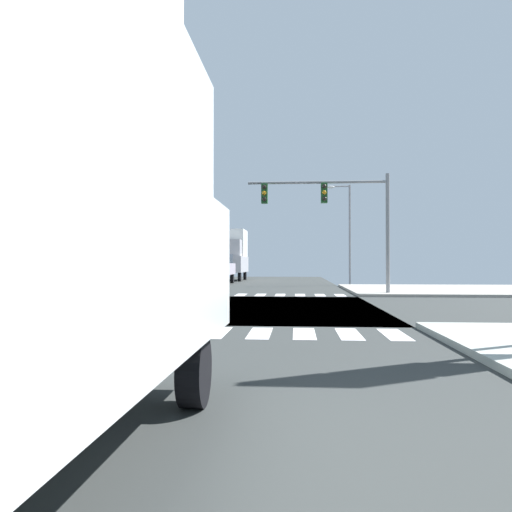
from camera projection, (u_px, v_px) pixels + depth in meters
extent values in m
cube|color=#2E3231|center=(186.00, 307.00, 19.39)|extent=(14.00, 90.00, 0.05)
cube|color=#2E3231|center=(186.00, 307.00, 19.39)|extent=(90.00, 12.00, 0.05)
cube|color=#A09B91|center=(451.00, 290.00, 30.34)|extent=(12.00, 12.00, 0.14)
cube|color=#A49494|center=(20.00, 288.00, 32.36)|extent=(12.00, 12.00, 0.14)
cube|color=white|center=(6.00, 330.00, 12.32)|extent=(0.50, 2.00, 0.01)
cube|color=white|center=(47.00, 331.00, 12.25)|extent=(0.50, 2.00, 0.01)
cube|color=white|center=(89.00, 331.00, 12.17)|extent=(0.50, 2.00, 0.01)
cube|color=white|center=(131.00, 332.00, 12.09)|extent=(0.50, 2.00, 0.01)
cube|color=white|center=(173.00, 332.00, 12.01)|extent=(0.50, 2.00, 0.01)
cube|color=white|center=(216.00, 333.00, 11.93)|extent=(0.50, 2.00, 0.01)
cube|color=white|center=(260.00, 333.00, 11.86)|extent=(0.50, 2.00, 0.01)
cube|color=white|center=(304.00, 333.00, 11.78)|extent=(0.50, 2.00, 0.01)
cube|color=white|center=(349.00, 334.00, 11.70)|extent=(0.50, 2.00, 0.01)
cube|color=white|center=(394.00, 334.00, 11.62)|extent=(0.50, 2.00, 0.01)
cube|color=white|center=(88.00, 294.00, 27.19)|extent=(0.50, 2.00, 0.01)
cube|color=white|center=(107.00, 294.00, 27.11)|extent=(0.50, 2.00, 0.01)
cube|color=white|center=(126.00, 294.00, 27.03)|extent=(0.50, 2.00, 0.01)
cube|color=white|center=(145.00, 294.00, 26.95)|extent=(0.50, 2.00, 0.01)
cube|color=white|center=(164.00, 294.00, 26.88)|extent=(0.50, 2.00, 0.01)
cube|color=white|center=(183.00, 294.00, 26.80)|extent=(0.50, 2.00, 0.01)
cube|color=white|center=(202.00, 295.00, 26.72)|extent=(0.50, 2.00, 0.01)
cube|color=white|center=(221.00, 295.00, 26.64)|extent=(0.50, 2.00, 0.01)
cube|color=white|center=(241.00, 295.00, 26.57)|extent=(0.50, 2.00, 0.01)
cube|color=white|center=(261.00, 295.00, 26.49)|extent=(0.50, 2.00, 0.01)
cube|color=white|center=(280.00, 295.00, 26.41)|extent=(0.50, 2.00, 0.01)
cube|color=white|center=(300.00, 295.00, 26.33)|extent=(0.50, 2.00, 0.01)
cube|color=white|center=(320.00, 295.00, 26.25)|extent=(0.50, 2.00, 0.01)
cube|color=white|center=(340.00, 295.00, 26.18)|extent=(0.50, 2.00, 0.01)
cylinder|color=gray|center=(388.00, 234.00, 26.19)|extent=(0.20, 0.20, 6.11)
cylinder|color=gray|center=(317.00, 182.00, 26.50)|extent=(7.04, 0.14, 0.14)
cube|color=#1E5123|center=(324.00, 193.00, 26.46)|extent=(0.32, 0.40, 1.00)
sphere|color=black|center=(324.00, 186.00, 26.23)|extent=(0.22, 0.22, 0.22)
sphere|color=orange|center=(324.00, 192.00, 26.22)|extent=(0.22, 0.22, 0.22)
sphere|color=black|center=(324.00, 199.00, 26.22)|extent=(0.22, 0.22, 0.22)
cube|color=#1E5123|center=(265.00, 194.00, 26.70)|extent=(0.32, 0.40, 1.00)
sphere|color=black|center=(264.00, 187.00, 26.46)|extent=(0.22, 0.22, 0.22)
sphere|color=orange|center=(264.00, 193.00, 26.46)|extent=(0.22, 0.22, 0.22)
sphere|color=black|center=(264.00, 199.00, 26.45)|extent=(0.22, 0.22, 0.22)
cylinder|color=gray|center=(350.00, 235.00, 38.93)|extent=(0.16, 0.16, 7.47)
cylinder|color=gray|center=(340.00, 186.00, 39.04)|extent=(1.40, 0.10, 0.10)
ellipsoid|color=silver|center=(331.00, 187.00, 39.09)|extent=(0.60, 0.32, 0.20)
cube|color=black|center=(15.00, 276.00, 28.09)|extent=(0.24, 2.20, 1.80)
cylinder|color=black|center=(26.00, 368.00, 5.88)|extent=(0.26, 0.80, 0.80)
cylinder|color=black|center=(194.00, 371.00, 5.73)|extent=(0.26, 0.80, 0.80)
cube|color=silver|center=(100.00, 127.00, 5.56)|extent=(2.11, 2.02, 1.49)
cylinder|color=black|center=(102.00, 291.00, 23.97)|extent=(0.68, 0.26, 0.68)
cylinder|color=black|center=(90.00, 292.00, 22.54)|extent=(0.68, 0.26, 0.68)
cylinder|color=black|center=(41.00, 291.00, 24.20)|extent=(0.68, 0.26, 0.68)
cylinder|color=black|center=(25.00, 292.00, 22.77)|extent=(0.68, 0.26, 0.68)
cube|color=navy|center=(65.00, 276.00, 23.38)|extent=(4.30, 1.80, 0.66)
cube|color=black|center=(65.00, 263.00, 23.39)|extent=(2.24, 1.55, 0.54)
cylinder|color=black|center=(227.00, 280.00, 39.81)|extent=(0.26, 0.74, 0.74)
cylinder|color=black|center=(207.00, 280.00, 39.94)|extent=(0.26, 0.74, 0.74)
cylinder|color=black|center=(232.00, 279.00, 42.93)|extent=(0.26, 0.74, 0.74)
cylinder|color=black|center=(213.00, 278.00, 43.05)|extent=(0.26, 0.74, 0.74)
cube|color=#B9AABA|center=(220.00, 269.00, 41.45)|extent=(1.96, 4.60, 0.88)
cube|color=black|center=(220.00, 259.00, 41.46)|extent=(1.69, 3.22, 0.72)
cylinder|color=black|center=(240.00, 277.00, 46.90)|extent=(0.26, 0.80, 0.80)
cylinder|color=black|center=(218.00, 277.00, 47.04)|extent=(0.26, 0.80, 0.80)
cylinder|color=black|center=(245.00, 276.00, 51.78)|extent=(0.26, 0.80, 0.80)
cylinder|color=black|center=(226.00, 276.00, 51.93)|extent=(0.26, 0.80, 0.80)
cube|color=#BAB5B9|center=(232.00, 264.00, 49.43)|extent=(2.40, 7.20, 1.49)
cube|color=white|center=(234.00, 243.00, 50.54)|extent=(2.30, 4.18, 2.56)
cube|color=#BAB5B9|center=(229.00, 248.00, 47.30)|extent=(2.11, 2.02, 1.49)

